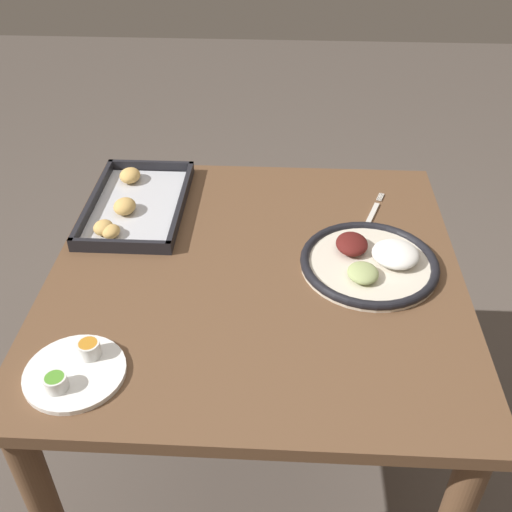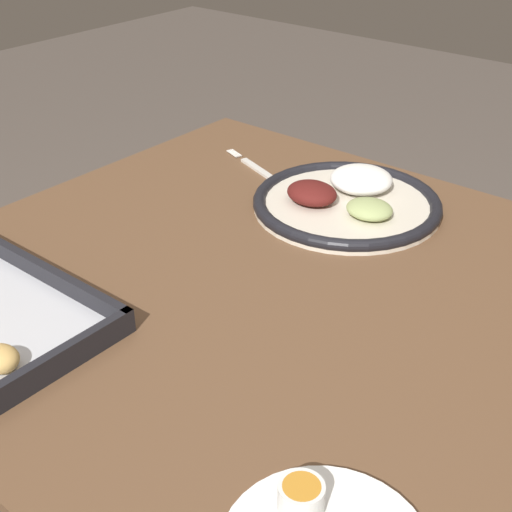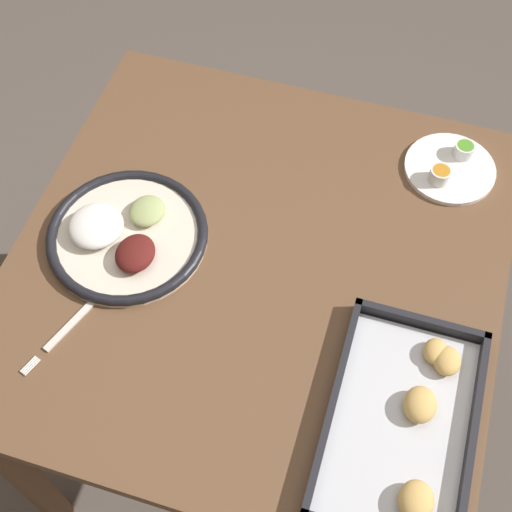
# 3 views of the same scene
# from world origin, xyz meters

# --- Properties ---
(dining_table) EXTENTS (0.91, 0.89, 0.77)m
(dining_table) POSITION_xyz_m (0.00, 0.00, 0.64)
(dining_table) COLOR brown
(dining_table) RESTS_ON ground_plane
(dinner_plate) EXTENTS (0.30, 0.30, 0.05)m
(dinner_plate) POSITION_xyz_m (0.02, -0.25, 0.78)
(dinner_plate) COLOR beige
(dinner_plate) RESTS_ON dining_table
(fork) EXTENTS (0.20, 0.08, 0.00)m
(fork) POSITION_xyz_m (0.22, -0.27, 0.77)
(fork) COLOR silver
(fork) RESTS_ON dining_table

